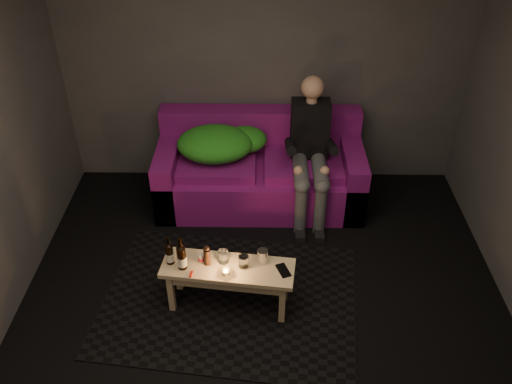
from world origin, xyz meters
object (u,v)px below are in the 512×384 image
(beer_bottle_b, at_px, (182,257))
(steel_cup, at_px, (263,256))
(sofa, at_px, (260,172))
(coffee_table, at_px, (228,274))
(person, at_px, (310,148))
(beer_bottle_a, at_px, (170,253))

(beer_bottle_b, height_order, steel_cup, beer_bottle_b)
(sofa, xyz_separation_m, steel_cup, (0.03, -1.43, 0.17))
(sofa, bearing_deg, coffee_table, -99.12)
(person, xyz_separation_m, steel_cup, (-0.44, -1.27, -0.22))
(sofa, height_order, person, person)
(coffee_table, height_order, steel_cup, steel_cup)
(sofa, height_order, coffee_table, sofa)
(beer_bottle_a, xyz_separation_m, beer_bottle_b, (0.10, -0.05, 0.01))
(person, distance_m, steel_cup, 1.36)
(beer_bottle_a, bearing_deg, coffee_table, -5.02)
(sofa, bearing_deg, beer_bottle_a, -115.41)
(steel_cup, bearing_deg, person, 70.67)
(sofa, xyz_separation_m, beer_bottle_b, (-0.59, -1.51, 0.22))
(person, xyz_separation_m, coffee_table, (-0.71, -1.33, -0.35))
(person, distance_m, beer_bottle_b, 1.72)
(beer_bottle_b, distance_m, steel_cup, 0.63)
(person, bearing_deg, sofa, 160.92)
(person, distance_m, coffee_table, 1.55)
(person, relative_size, coffee_table, 1.26)
(sofa, distance_m, steel_cup, 1.44)
(person, height_order, beer_bottle_b, person)
(sofa, bearing_deg, steel_cup, -88.74)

